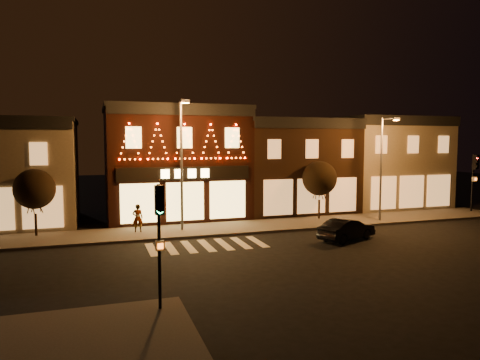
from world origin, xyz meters
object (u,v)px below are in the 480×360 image
dark_sedan (347,229)px  traffic_signal_near (159,222)px  streetlamp_mid (182,155)px  pedestrian (138,218)px

dark_sedan → traffic_signal_near: bearing=101.6°
traffic_signal_near → dark_sedan: size_ratio=1.09×
traffic_signal_near → streetlamp_mid: bearing=76.4°
traffic_signal_near → streetlamp_mid: streetlamp_mid is taller
pedestrian → dark_sedan: bearing=159.4°
dark_sedan → pedestrian: pedestrian is taller
streetlamp_mid → dark_sedan: 10.95m
streetlamp_mid → dark_sedan: bearing=-31.9°
traffic_signal_near → dark_sedan: 14.50m
pedestrian → streetlamp_mid: bearing=176.6°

